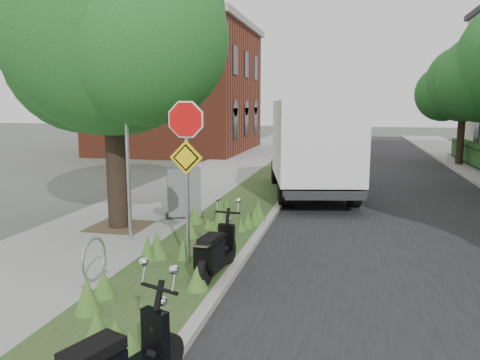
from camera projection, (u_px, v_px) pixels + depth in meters
The scene contains 14 objects.
ground at pixel (254, 287), 8.12m from camera, with size 120.00×120.00×0.00m, color #4C5147.
sidewalk_near at pixel (200, 182), 18.68m from camera, with size 3.50×60.00×0.12m, color gray.
verge at pixel (267, 185), 18.06m from camera, with size 2.00×60.00×0.12m, color #263F1B.
kerb_near at pixel (293, 186), 17.84m from camera, with size 0.20×60.00×0.13m, color #9E9991.
road at pixel (389, 191), 17.06m from camera, with size 7.00×60.00×0.01m, color black.
street_tree_main at pixel (109, 33), 11.02m from camera, with size 6.21×5.54×7.66m.
bare_post at pixel (127, 151), 10.23m from camera, with size 0.08×0.08×4.00m.
bike_hoop at pixel (94, 259), 8.08m from camera, with size 0.06×0.78×0.77m.
sign_assembly at pixel (186, 149), 8.62m from camera, with size 0.94×0.08×3.22m.
brick_building at pixel (179, 87), 30.72m from camera, with size 9.40×10.40×8.30m.
far_tree_c at pixel (463, 88), 23.26m from camera, with size 4.37×3.89×5.93m.
scooter_near at pixel (214, 256), 8.22m from camera, with size 0.45×1.66×0.79m.
box_truck at pixel (312, 144), 15.82m from camera, with size 3.62×6.50×2.78m.
utility_cabinet at pixel (184, 193), 12.68m from camera, with size 1.17×1.00×1.32m.
Camera 1 is at (1.53, -7.57, 3.15)m, focal length 35.00 mm.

